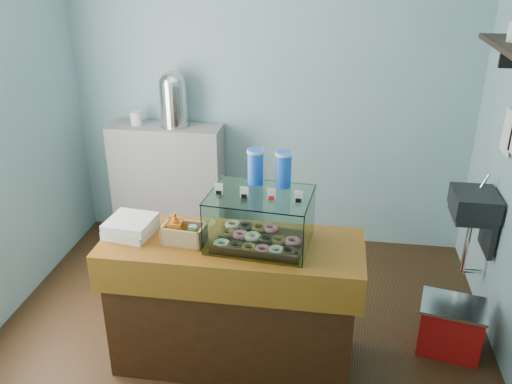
% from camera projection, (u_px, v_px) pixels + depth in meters
% --- Properties ---
extents(ground, '(3.50, 3.50, 0.00)m').
position_uv_depth(ground, '(241.00, 334.00, 3.89)').
color(ground, black).
rests_on(ground, ground).
extents(room_shell, '(3.54, 3.04, 2.82)m').
position_uv_depth(room_shell, '(242.00, 101.00, 3.18)').
color(room_shell, '#729DA6').
rests_on(room_shell, ground).
extents(counter, '(1.60, 0.60, 0.90)m').
position_uv_depth(counter, '(233.00, 302.00, 3.47)').
color(counter, '#3D1B0B').
rests_on(counter, ground).
extents(back_shelf, '(1.00, 0.32, 1.10)m').
position_uv_depth(back_shelf, '(169.00, 184.00, 4.97)').
color(back_shelf, gray).
rests_on(back_shelf, ground).
extents(display_case, '(0.64, 0.49, 0.55)m').
position_uv_depth(display_case, '(261.00, 216.00, 3.23)').
color(display_case, '#331D0F').
rests_on(display_case, counter).
extents(condiment_crate, '(0.26, 0.17, 0.20)m').
position_uv_depth(condiment_crate, '(182.00, 232.00, 3.25)').
color(condiment_crate, tan).
rests_on(condiment_crate, counter).
extents(pastry_boxes, '(0.31, 0.31, 0.11)m').
position_uv_depth(pastry_boxes, '(131.00, 226.00, 3.36)').
color(pastry_boxes, silver).
rests_on(pastry_boxes, counter).
extents(coffee_urn, '(0.26, 0.26, 0.49)m').
position_uv_depth(coffee_urn, '(173.00, 98.00, 4.63)').
color(coffee_urn, silver).
rests_on(coffee_urn, back_shelf).
extents(red_cooler, '(0.47, 0.40, 0.37)m').
position_uv_depth(red_cooler, '(450.00, 327.00, 3.67)').
color(red_cooler, red).
rests_on(red_cooler, ground).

